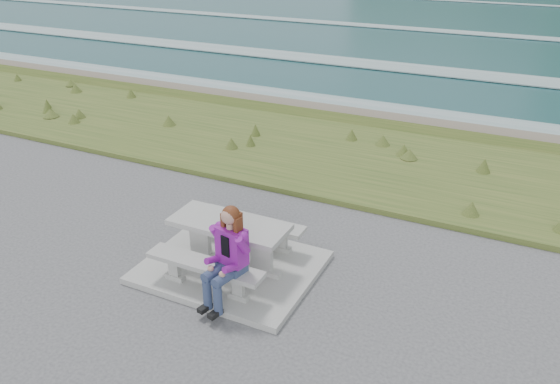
{
  "coord_description": "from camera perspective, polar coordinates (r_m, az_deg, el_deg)",
  "views": [
    {
      "loc": [
        3.78,
        -6.05,
        4.81
      ],
      "look_at": [
        0.26,
        1.2,
        0.88
      ],
      "focal_mm": 35.0,
      "sensor_mm": 36.0,
      "label": 1
    }
  ],
  "objects": [
    {
      "name": "bench_landward",
      "position": [
        7.87,
        -7.86,
        -7.9
      ],
      "size": [
        1.8,
        0.35,
        0.45
      ],
      "color": "gray",
      "rests_on": "concrete_slab"
    },
    {
      "name": "concrete_slab",
      "position": [
        8.58,
        -5.13,
        -7.8
      ],
      "size": [
        2.6,
        2.1,
        0.1
      ],
      "primitive_type": "cube",
      "color": "gray",
      "rests_on": "ground"
    },
    {
      "name": "picnic_table",
      "position": [
        8.24,
        -5.3,
        -4.14
      ],
      "size": [
        1.8,
        0.75,
        0.75
      ],
      "color": "gray",
      "rests_on": "concrete_slab"
    },
    {
      "name": "seated_woman",
      "position": [
        7.49,
        -5.78,
        -8.1
      ],
      "size": [
        0.54,
        0.78,
        1.43
      ],
      "rotation": [
        0.0,
        0.0,
        -0.22
      ],
      "color": "navy",
      "rests_on": "concrete_slab"
    },
    {
      "name": "ocean",
      "position": [
        32.05,
        19.05,
        12.84
      ],
      "size": [
        1600.0,
        1600.0,
        0.09
      ],
      "color": "#1C4C51",
      "rests_on": "ground"
    },
    {
      "name": "bench_seaward",
      "position": [
        8.88,
        -2.94,
        -3.42
      ],
      "size": [
        1.8,
        0.35,
        0.45
      ],
      "color": "gray",
      "rests_on": "concrete_slab"
    },
    {
      "name": "grass_verge",
      "position": [
        12.63,
        6.48,
        3.46
      ],
      "size": [
        160.0,
        4.5,
        0.22
      ],
      "primitive_type": "cube",
      "color": "#33501E",
      "rests_on": "ground"
    },
    {
      "name": "shore_drop",
      "position": [
        15.24,
        10.25,
        7.19
      ],
      "size": [
        160.0,
        0.8,
        2.2
      ],
      "primitive_type": "cube",
      "color": "#655C4C",
      "rests_on": "ground"
    }
  ]
}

